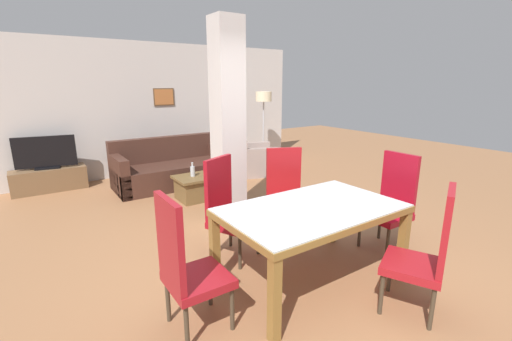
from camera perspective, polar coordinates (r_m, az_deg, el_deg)
ground_plane at (r=3.63m, az=8.86°, el=-17.38°), size 18.00×18.00×0.00m
back_wall at (r=7.59m, az=-17.94°, el=9.65°), size 7.20×0.09×2.70m
divider_pillar at (r=4.56m, az=-4.71°, el=7.47°), size 0.36×0.34×2.70m
dining_table at (r=3.34m, az=9.27°, el=-8.31°), size 1.70×1.04×0.77m
dining_chair_near_right at (r=3.18m, az=26.63°, el=-11.95°), size 0.61×0.61×1.12m
dining_chair_far_left at (r=3.79m, az=-4.85°, el=-6.12°), size 0.61×0.61×1.12m
dining_chair_head_right at (r=4.28m, az=21.67°, el=-4.71°), size 0.46×0.46×1.12m
dining_chair_far_right at (r=4.27m, az=4.92°, el=-3.74°), size 0.61×0.61×1.12m
dining_chair_head_left at (r=2.72m, az=-11.63°, el=-15.13°), size 0.46×0.46×1.12m
sofa at (r=6.70m, az=-13.80°, el=0.19°), size 2.10×0.93×0.88m
armchair at (r=7.29m, az=-0.55°, el=1.63°), size 1.10×1.11×0.78m
coffee_table at (r=5.82m, az=-9.44°, el=-2.71°), size 0.78×0.59×0.39m
bottle at (r=5.74m, az=-10.52°, el=-0.07°), size 0.08×0.08×0.23m
tv_stand at (r=7.19m, az=-31.16°, el=-1.31°), size 1.19×0.40×0.41m
tv_screen at (r=7.09m, az=-31.67°, el=2.49°), size 0.97×0.26×0.58m
floor_lamp at (r=8.05m, az=1.27°, el=11.18°), size 0.37×0.37×1.69m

